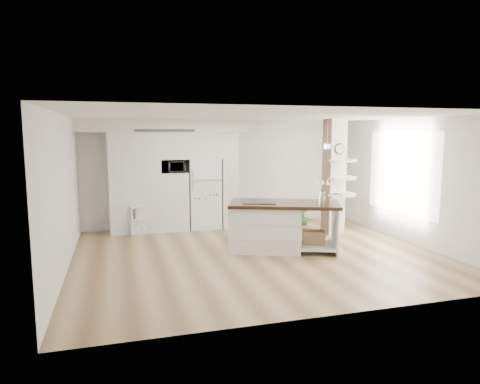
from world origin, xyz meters
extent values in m
cube|color=tan|center=(0.00, 0.00, 0.00)|extent=(7.00, 6.00, 0.01)
cube|color=white|center=(0.00, 0.00, 2.70)|extent=(7.00, 6.00, 0.04)
cube|color=silver|center=(0.00, 3.00, 1.35)|extent=(7.00, 0.04, 2.70)
cube|color=silver|center=(0.00, -3.00, 1.35)|extent=(7.00, 0.04, 2.70)
cube|color=silver|center=(-3.50, 0.00, 1.35)|extent=(0.04, 6.00, 2.70)
cube|color=silver|center=(3.50, 0.00, 1.35)|extent=(0.04, 6.00, 2.70)
cube|color=silver|center=(-2.20, 2.67, 1.20)|extent=(1.20, 0.65, 2.40)
cube|color=silver|center=(-1.27, 2.67, 0.71)|extent=(0.65, 0.65, 1.42)
cube|color=silver|center=(-1.27, 2.67, 2.08)|extent=(0.65, 0.65, 0.65)
cube|color=silver|center=(-0.53, 2.67, 2.08)|extent=(0.85, 0.65, 0.65)
cube|color=silver|center=(0.10, 2.67, 1.20)|extent=(0.40, 0.65, 2.40)
cube|color=silver|center=(-1.50, 2.65, 2.55)|extent=(4.00, 0.70, 0.30)
cube|color=#262626|center=(-1.50, 2.31, 2.44)|extent=(1.40, 0.04, 0.06)
cube|color=white|center=(-0.53, 2.68, 0.88)|extent=(0.78, 0.66, 1.75)
cube|color=#B2B2B7|center=(-0.53, 2.34, 1.24)|extent=(0.78, 0.01, 0.03)
cube|color=silver|center=(2.30, 1.20, 1.35)|extent=(0.40, 0.40, 2.70)
cube|color=#9B6B56|center=(2.09, 1.20, 1.35)|extent=(0.02, 0.40, 2.70)
cube|color=#9B6B56|center=(2.30, 1.41, 1.35)|extent=(0.40, 0.02, 2.70)
cylinder|color=black|center=(2.30, 0.99, 2.02)|extent=(0.25, 0.03, 0.25)
cylinder|color=white|center=(2.30, 0.98, 2.02)|extent=(0.21, 0.01, 0.21)
plane|color=white|center=(3.48, 0.30, 1.50)|extent=(0.00, 2.40, 2.40)
cylinder|color=white|center=(1.70, 0.15, 2.12)|extent=(0.12, 0.12, 0.10)
cube|color=silver|center=(0.27, 0.30, 0.46)|extent=(1.66, 1.38, 0.92)
cube|color=silver|center=(1.24, -0.08, 0.12)|extent=(1.05, 1.15, 0.04)
cube|color=silver|center=(1.58, -0.21, 0.46)|extent=(0.36, 0.88, 0.92)
cube|color=#331B0F|center=(0.63, 0.16, 0.95)|extent=(2.42, 1.76, 0.07)
cube|color=black|center=(0.17, 0.34, 0.99)|extent=(0.81, 0.75, 0.01)
cube|color=#A77E50|center=(1.19, -0.06, 0.28)|extent=(0.53, 0.46, 0.27)
cylinder|color=white|center=(1.38, -0.02, 1.10)|extent=(0.12, 0.12, 0.22)
cube|color=silver|center=(-2.38, 2.37, 0.34)|extent=(0.16, 0.32, 0.68)
cube|color=silver|center=(-1.87, 2.58, 0.34)|extent=(0.16, 0.32, 0.68)
cube|color=silver|center=(-2.13, 2.47, 0.67)|extent=(0.66, 0.53, 0.03)
cube|color=silver|center=(-2.13, 2.47, 0.37)|extent=(0.63, 0.52, 0.03)
sphere|color=white|center=(-2.05, 2.50, 0.17)|extent=(0.33, 0.33, 0.33)
imported|color=#326B2B|center=(2.29, 1.35, 0.24)|extent=(0.29, 0.25, 0.48)
imported|color=#326B2B|center=(2.02, 2.29, 0.23)|extent=(0.33, 0.33, 0.47)
imported|color=#2D2D2D|center=(-1.27, 2.62, 1.57)|extent=(0.54, 0.37, 0.30)
imported|color=#326B2B|center=(2.63, 1.30, 1.52)|extent=(0.27, 0.23, 0.30)
imported|color=white|center=(2.30, 0.90, 1.00)|extent=(0.22, 0.22, 0.05)
camera|label=1|loc=(-2.59, -7.79, 2.37)|focal=32.00mm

